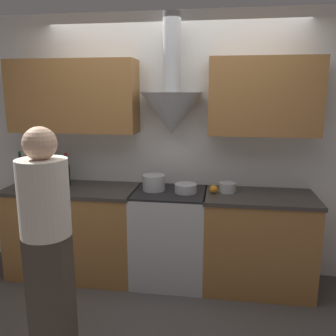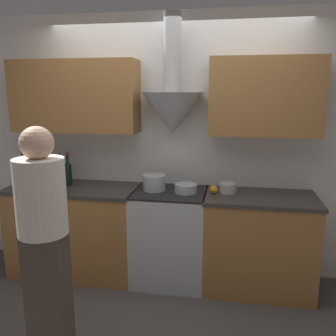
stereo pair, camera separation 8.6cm
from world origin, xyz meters
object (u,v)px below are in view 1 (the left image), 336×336
wine_bottle_4 (58,174)px  mixing_bowl (186,188)px  wine_bottle_5 (67,173)px  orange_fruit (213,189)px  stove_range (170,236)px  saucepan (227,187)px  person_foreground_left (47,238)px  wine_bottle_3 (48,172)px  wine_bottle_0 (21,171)px  stock_pot (154,183)px  wine_bottle_2 (39,172)px  wine_bottle_1 (30,171)px

wine_bottle_4 → mixing_bowl: bearing=-2.2°
wine_bottle_5 → orange_fruit: (1.47, -0.04, -0.10)m
stove_range → saucepan: 0.74m
wine_bottle_4 → person_foreground_left: 1.36m
wine_bottle_3 → saucepan: size_ratio=2.18×
stove_range → mixing_bowl: size_ratio=4.35×
wine_bottle_0 → person_foreground_left: 1.56m
wine_bottle_0 → wine_bottle_5: size_ratio=1.00×
wine_bottle_5 → stock_pot: wine_bottle_5 is taller
mixing_bowl → saucepan: 0.40m
wine_bottle_2 → mixing_bowl: (1.51, -0.06, -0.09)m
wine_bottle_0 → wine_bottle_1: wine_bottle_1 is taller
wine_bottle_2 → wine_bottle_5: wine_bottle_5 is taller
wine_bottle_4 → orange_fruit: 1.56m
stove_range → wine_bottle_1: bearing=178.0°
wine_bottle_2 → saucepan: 1.90m
wine_bottle_0 → saucepan: bearing=0.6°
orange_fruit → wine_bottle_4: bearing=178.6°
wine_bottle_1 → saucepan: wine_bottle_1 is taller
stove_range → saucepan: bearing=6.8°
wine_bottle_4 → wine_bottle_5: (0.09, 0.00, 0.01)m
wine_bottle_2 → stock_pot: bearing=-1.4°
orange_fruit → wine_bottle_5: bearing=178.3°
person_foreground_left → wine_bottle_0: bearing=126.0°
saucepan → person_foreground_left: (-1.17, -1.28, -0.05)m
wine_bottle_1 → person_foreground_left: size_ratio=0.21×
wine_bottle_4 → orange_fruit: size_ratio=4.19×
wine_bottle_0 → saucepan: wine_bottle_0 is taller
wine_bottle_4 → person_foreground_left: person_foreground_left is taller
stove_range → mixing_bowl: (0.16, -0.01, 0.49)m
orange_fruit → wine_bottle_3: bearing=178.8°
wine_bottle_0 → wine_bottle_5: (0.49, 0.00, -0.00)m
stove_range → stock_pot: 0.55m
mixing_bowl → saucepan: saucepan is taller
wine_bottle_4 → saucepan: (1.69, 0.03, -0.08)m
wine_bottle_5 → mixing_bowl: bearing=-2.6°
wine_bottle_4 → saucepan: wine_bottle_4 is taller
orange_fruit → saucepan: size_ratio=0.48×
wine_bottle_1 → orange_fruit: wine_bottle_1 is taller
wine_bottle_0 → wine_bottle_1: (0.09, 0.01, 0.01)m
stock_pot → person_foreground_left: 1.32m
wine_bottle_2 → mixing_bowl: 1.51m
orange_fruit → saucepan: saucepan is taller
wine_bottle_0 → mixing_bowl: 1.70m
person_foreground_left → orange_fruit: bearing=49.2°
wine_bottle_1 → wine_bottle_4: bearing=-2.1°
orange_fruit → person_foreground_left: bearing=-130.8°
wine_bottle_3 → person_foreground_left: bearing=-63.7°
stove_range → mixing_bowl: mixing_bowl is taller
wine_bottle_2 → mixing_bowl: wine_bottle_2 is taller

